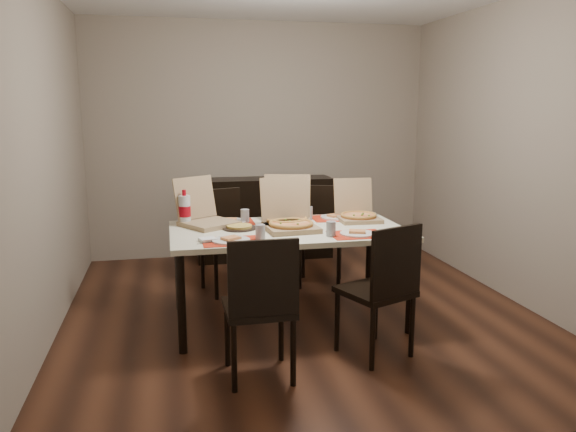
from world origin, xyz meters
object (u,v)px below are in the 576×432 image
at_px(chair_near_left, 260,302).
at_px(chair_far_left, 224,235).
at_px(dining_table, 288,237).
at_px(dip_bowl, 296,221).
at_px(chair_near_right, 383,285).
at_px(sideboard, 264,218).
at_px(chair_far_right, 321,230).
at_px(pizza_box_center, 290,222).
at_px(soda_bottle, 185,210).

distance_m(chair_near_left, chair_far_left, 1.86).
bearing_deg(dining_table, dip_bowl, 63.63).
bearing_deg(dining_table, chair_near_right, -59.07).
relative_size(sideboard, dining_table, 0.83).
height_order(dining_table, chair_near_right, chair_near_right).
relative_size(chair_far_right, dip_bowl, 8.71).
xyz_separation_m(pizza_box_center, soda_bottle, (-0.78, 0.31, 0.06)).
xyz_separation_m(chair_far_left, soda_bottle, (-0.37, -0.62, 0.36)).
bearing_deg(chair_near_left, chair_far_right, 64.38).
xyz_separation_m(chair_far_right, pizza_box_center, (-0.52, -0.95, 0.30)).
bearing_deg(chair_near_left, chair_near_right, 10.30).
bearing_deg(soda_bottle, chair_near_left, -72.02).
relative_size(dining_table, soda_bottle, 6.25).
bearing_deg(soda_bottle, sideboard, 60.81).
xyz_separation_m(sideboard, dining_table, (-0.14, -1.93, 0.23)).
bearing_deg(chair_near_right, soda_bottle, 139.21).
height_order(sideboard, soda_bottle, soda_bottle).
relative_size(pizza_box_center, soda_bottle, 1.57).
xyz_separation_m(chair_near_left, soda_bottle, (-0.40, 1.23, 0.36)).
bearing_deg(dip_bowl, chair_near_right, -70.49).
distance_m(dining_table, chair_far_right, 1.08).
relative_size(pizza_box_center, dip_bowl, 4.23).
height_order(chair_far_left, pizza_box_center, pizza_box_center).
relative_size(chair_near_right, chair_far_left, 1.00).
bearing_deg(chair_near_right, dip_bowl, 109.51).
bearing_deg(dining_table, soda_bottle, 159.76).
relative_size(sideboard, dip_bowl, 14.05).
distance_m(chair_near_left, dip_bowl, 1.30).
relative_size(sideboard, chair_near_left, 1.61).
xyz_separation_m(sideboard, dip_bowl, (-0.03, -1.70, 0.31)).
bearing_deg(pizza_box_center, chair_far_left, 114.07).
distance_m(chair_near_right, soda_bottle, 1.69).
bearing_deg(chair_near_left, chair_far_left, 91.07).
bearing_deg(chair_far_right, dip_bowl, -120.49).
height_order(pizza_box_center, dip_bowl, pizza_box_center).
bearing_deg(chair_near_right, dining_table, 120.93).
xyz_separation_m(chair_near_right, dip_bowl, (-0.36, 1.02, 0.25)).
distance_m(sideboard, chair_far_left, 1.16).
relative_size(chair_near_left, chair_near_right, 1.00).
relative_size(chair_near_left, dip_bowl, 8.71).
bearing_deg(pizza_box_center, sideboard, 86.13).
bearing_deg(dining_table, chair_near_left, -111.58).
bearing_deg(chair_near_right, chair_far_left, 117.51).
height_order(chair_near_right, soda_bottle, soda_bottle).
relative_size(dining_table, chair_near_left, 1.94).
distance_m(dining_table, soda_bottle, 0.85).
bearing_deg(dip_bowl, pizza_box_center, -112.31).
bearing_deg(dip_bowl, chair_far_left, 127.67).
distance_m(chair_far_left, pizza_box_center, 1.07).
distance_m(sideboard, pizza_box_center, 1.99).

